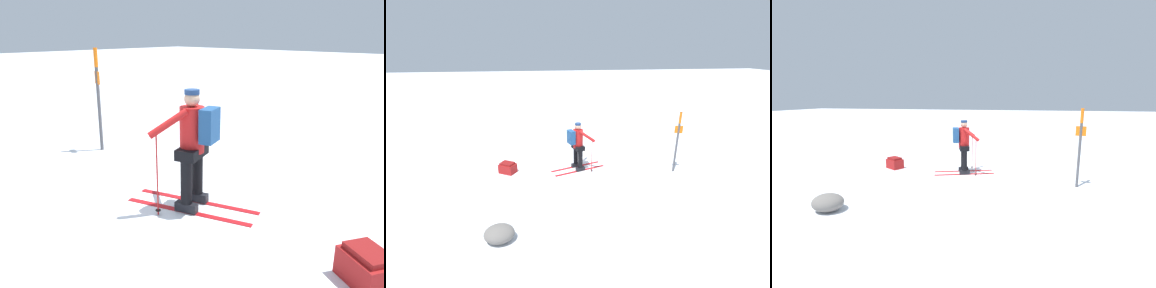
# 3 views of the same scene
# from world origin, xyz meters

# --- Properties ---
(ground_plane) EXTENTS (80.00, 80.00, 0.00)m
(ground_plane) POSITION_xyz_m (0.00, 0.00, 0.00)
(ground_plane) COLOR white
(skier) EXTENTS (1.83, 1.07, 1.59)m
(skier) POSITION_xyz_m (0.66, 0.02, 0.90)
(skier) COLOR red
(skier) RESTS_ON ground_plane
(dropped_backpack) EXTENTS (0.61, 0.56, 0.35)m
(dropped_backpack) POSITION_xyz_m (2.94, -0.04, 0.17)
(dropped_backpack) COLOR maroon
(dropped_backpack) RESTS_ON ground_plane
(trail_marker) EXTENTS (0.24, 0.09, 2.00)m
(trail_marker) POSITION_xyz_m (-2.43, 0.65, 1.19)
(trail_marker) COLOR #4C4C51
(trail_marker) RESTS_ON ground_plane
(rock_boulder) EXTENTS (0.63, 0.54, 0.35)m
(rock_boulder) POSITION_xyz_m (2.77, 3.18, 0.17)
(rock_boulder) COLOR slate
(rock_boulder) RESTS_ON ground_plane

